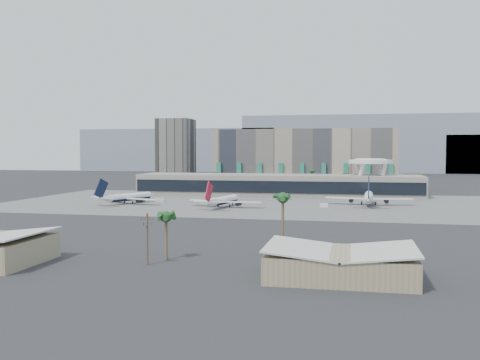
% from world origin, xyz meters
% --- Properties ---
extents(ground, '(900.00, 900.00, 0.00)m').
position_xyz_m(ground, '(0.00, 0.00, 0.00)').
color(ground, '#232326').
rests_on(ground, ground).
extents(apron_pad, '(260.00, 130.00, 0.06)m').
position_xyz_m(apron_pad, '(0.00, 55.00, 0.03)').
color(apron_pad, '#5B5B59').
rests_on(apron_pad, ground).
extents(mountain_ridge, '(680.00, 60.00, 70.00)m').
position_xyz_m(mountain_ridge, '(27.88, 470.00, 29.89)').
color(mountain_ridge, gray).
rests_on(mountain_ridge, ground).
extents(hotel, '(140.00, 30.00, 42.00)m').
position_xyz_m(hotel, '(10.00, 174.41, 16.81)').
color(hotel, tan).
rests_on(hotel, ground).
extents(office_tower, '(30.00, 30.00, 52.00)m').
position_xyz_m(office_tower, '(-95.00, 200.00, 22.94)').
color(office_tower, black).
rests_on(office_tower, ground).
extents(terminal, '(170.00, 32.50, 14.50)m').
position_xyz_m(terminal, '(0.00, 109.84, 6.52)').
color(terminal, gray).
rests_on(terminal, ground).
extents(saucer_structure, '(26.00, 26.00, 21.89)m').
position_xyz_m(saucer_structure, '(55.00, 116.00, 18.45)').
color(saucer_structure, white).
rests_on(saucer_structure, ground).
extents(palm_row, '(157.80, 2.80, 13.10)m').
position_xyz_m(palm_row, '(7.00, 145.00, 10.50)').
color(palm_row, brown).
rests_on(palm_row, ground).
extents(hangar_right, '(30.55, 20.60, 6.89)m').
position_xyz_m(hangar_right, '(42.00, -100.00, 2.95)').
color(hangar_right, gray).
rests_on(hangar_right, ground).
extents(utility_pole, '(3.20, 0.85, 12.00)m').
position_xyz_m(utility_pole, '(-2.00, -96.09, 7.14)').
color(utility_pole, '#4C3826').
rests_on(utility_pole, ground).
extents(airliner_left, '(35.17, 36.19, 13.43)m').
position_xyz_m(airliner_left, '(-65.33, 36.76, 3.39)').
color(airliner_left, white).
rests_on(airliner_left, ground).
extents(airliner_centre, '(36.17, 37.54, 13.05)m').
position_xyz_m(airliner_centre, '(-14.60, 30.31, 3.29)').
color(airliner_centre, white).
rests_on(airliner_centre, ground).
extents(airliner_right, '(42.18, 43.44, 14.99)m').
position_xyz_m(airliner_right, '(52.28, 54.70, 3.78)').
color(airliner_right, white).
rests_on(airliner_right, ground).
extents(service_vehicle_a, '(4.51, 3.19, 2.00)m').
position_xyz_m(service_vehicle_a, '(-53.07, 49.31, 1.00)').
color(service_vehicle_a, silver).
rests_on(service_vehicle_a, ground).
extents(service_vehicle_b, '(3.83, 2.88, 1.75)m').
position_xyz_m(service_vehicle_b, '(31.47, 40.16, 0.88)').
color(service_vehicle_b, white).
rests_on(service_vehicle_b, ground).
extents(taxiway_sign, '(2.18, 0.66, 0.98)m').
position_xyz_m(taxiway_sign, '(-24.91, -16.04, 0.49)').
color(taxiway_sign, black).
rests_on(taxiway_sign, ground).
extents(near_palm_a, '(6.00, 6.00, 11.86)m').
position_xyz_m(near_palm_a, '(0.24, -89.45, 9.03)').
color(near_palm_a, brown).
rests_on(near_palm_a, ground).
extents(near_palm_b, '(6.00, 6.00, 15.99)m').
position_xyz_m(near_palm_b, '(27.26, -78.71, 13.05)').
color(near_palm_b, brown).
rests_on(near_palm_b, ground).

